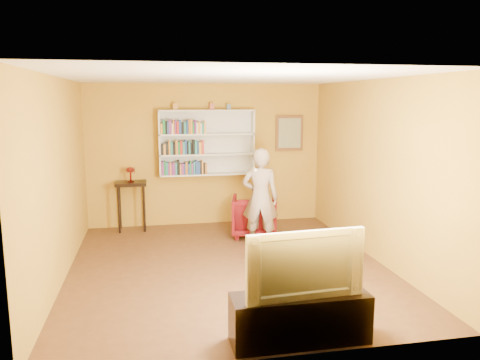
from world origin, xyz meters
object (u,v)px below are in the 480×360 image
ruby_lustre (130,171)px  person (260,198)px  console_table (131,190)px  tv_cabinet (300,318)px  bookshelf (207,143)px  armchair (254,216)px  television (301,262)px

ruby_lustre → person: 2.55m
console_table → person: bearing=-33.9°
console_table → tv_cabinet: console_table is taller
bookshelf → ruby_lustre: size_ratio=6.59×
bookshelf → ruby_lustre: (-1.42, -0.16, -0.48)m
person → ruby_lustre: bearing=-15.9°
armchair → tv_cabinet: armchair is taller
bookshelf → person: bearing=-66.6°
console_table → tv_cabinet: size_ratio=0.66×
bookshelf → person: 1.88m
console_table → television: bearing=-68.5°
television → tv_cabinet: bearing=0.0°
console_table → ruby_lustre: 0.35m
armchair → television: (-0.37, -3.73, 0.48)m
armchair → ruby_lustre: bearing=-6.6°
television → ruby_lustre: bearing=107.3°
console_table → television: (1.78, -4.50, 0.08)m
tv_cabinet → television: 0.59m
ruby_lustre → person: person is taller
ruby_lustre → armchair: size_ratio=0.35×
ruby_lustre → tv_cabinet: 4.91m
person → television: 3.11m
console_table → person: 2.53m
ruby_lustre → armchair: ruby_lustre is taller
bookshelf → armchair: bookshelf is taller
armchair → tv_cabinet: 3.75m
ruby_lustre → person: bearing=-33.9°
tv_cabinet → television: (0.00, 0.00, 0.59)m
armchair → person: 0.79m
bookshelf → tv_cabinet: bearing=-85.7°
console_table → television: 4.84m
person → tv_cabinet: bearing=101.9°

